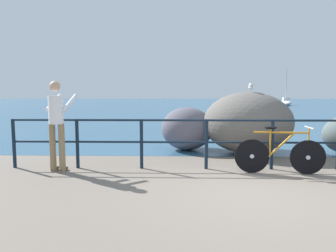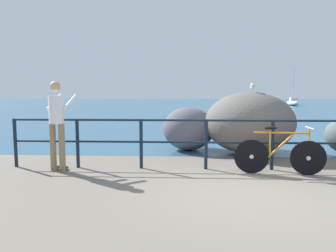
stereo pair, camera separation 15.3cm
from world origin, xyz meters
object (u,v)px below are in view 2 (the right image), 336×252
object	(u,v)px
bicycle	(280,154)
breakwater_boulder_left	(189,129)
seagull	(252,86)
person_at_railing	(57,121)
breakwater_boulder_main	(249,123)
sailboat	(293,102)

from	to	relation	value
bicycle	breakwater_boulder_left	world-z (taller)	breakwater_boulder_left
bicycle	seagull	xyz separation A→B (m)	(-0.10, 2.07, 1.33)
person_at_railing	breakwater_boulder_main	world-z (taller)	person_at_railing
bicycle	sailboat	size ratio (longest dim) A/B	0.35
bicycle	sailboat	distance (m)	37.70
breakwater_boulder_main	seagull	size ratio (longest dim) A/B	6.71
breakwater_boulder_main	seagull	xyz separation A→B (m)	(0.03, -0.06, 0.93)
breakwater_boulder_main	person_at_railing	bearing A→B (deg)	-153.92
seagull	breakwater_boulder_left	bearing A→B (deg)	84.85
bicycle	breakwater_boulder_main	size ratio (longest dim) A/B	0.74
bicycle	person_at_railing	xyz separation A→B (m)	(-4.33, 0.07, 0.60)
breakwater_boulder_left	seagull	world-z (taller)	seagull
person_at_railing	breakwater_boulder_main	xyz separation A→B (m)	(4.20, 2.06, -0.20)
bicycle	seagull	distance (m)	2.46
seagull	bicycle	bearing A→B (deg)	-167.23
bicycle	sailboat	world-z (taller)	sailboat
bicycle	seagull	size ratio (longest dim) A/B	4.96
person_at_railing	seagull	world-z (taller)	seagull
breakwater_boulder_main	breakwater_boulder_left	distance (m)	1.62
breakwater_boulder_left	bicycle	bearing A→B (deg)	-55.93
breakwater_boulder_main	breakwater_boulder_left	bearing A→B (deg)	166.39
breakwater_boulder_main	breakwater_boulder_left	xyz separation A→B (m)	(-1.56, 0.38, -0.20)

